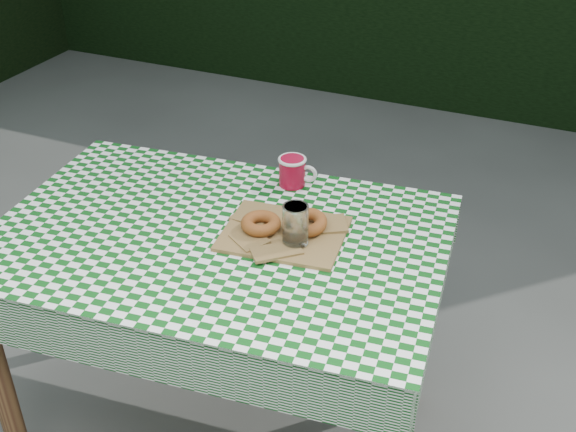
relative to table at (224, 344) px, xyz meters
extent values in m
cube|color=#502D1B|center=(0.00, 0.00, 0.00)|extent=(1.23, 0.89, 0.75)
cube|color=#0B4712|center=(0.00, 0.00, 0.38)|extent=(1.25, 0.91, 0.01)
cube|color=olive|center=(0.16, 0.07, 0.39)|extent=(0.34, 0.28, 0.02)
torus|color=brown|center=(0.11, 0.05, 0.41)|extent=(0.11, 0.11, 0.03)
torus|color=brown|center=(0.21, 0.10, 0.41)|extent=(0.12, 0.12, 0.03)
cylinder|color=white|center=(0.21, 0.03, 0.44)|extent=(0.08, 0.08, 0.12)
camera|label=1|loc=(0.79, -1.35, 1.41)|focal=44.49mm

